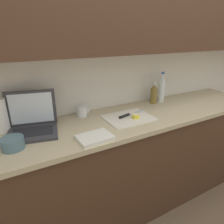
# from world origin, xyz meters

# --- Properties ---
(ground_plane) EXTENTS (12.00, 12.00, 0.00)m
(ground_plane) POSITION_xyz_m (0.00, 0.00, 0.00)
(ground_plane) COLOR brown
(ground_plane) RESTS_ON ground
(wall_back) EXTENTS (5.20, 0.38, 2.60)m
(wall_back) POSITION_xyz_m (-0.00, 0.23, 1.56)
(wall_back) COLOR white
(wall_back) RESTS_ON ground_plane
(counter_unit) EXTENTS (2.46, 0.60, 0.93)m
(counter_unit) POSITION_xyz_m (0.02, 0.00, 0.47)
(counter_unit) COLOR #472D1E
(counter_unit) RESTS_ON ground_plane
(laptop) EXTENTS (0.38, 0.33, 0.28)m
(laptop) POSITION_xyz_m (-0.90, 0.11, 0.99)
(laptop) COLOR #333338
(laptop) RESTS_ON counter_unit
(cutting_board) EXTENTS (0.38, 0.30, 0.01)m
(cutting_board) POSITION_xyz_m (-0.19, -0.02, 0.93)
(cutting_board) COLOR silver
(cutting_board) RESTS_ON counter_unit
(knife) EXTENTS (0.30, 0.10, 0.02)m
(knife) POSITION_xyz_m (-0.18, 0.01, 0.94)
(knife) COLOR silver
(knife) RESTS_ON cutting_board
(lemon_half_cut) EXTENTS (0.06, 0.06, 0.03)m
(lemon_half_cut) POSITION_xyz_m (-0.15, -0.06, 0.95)
(lemon_half_cut) COLOR yellow
(lemon_half_cut) RESTS_ON cutting_board
(bottle_green_soda) EXTENTS (0.07, 0.07, 0.30)m
(bottle_green_soda) POSITION_xyz_m (0.33, 0.18, 1.07)
(bottle_green_soda) COLOR silver
(bottle_green_soda) RESTS_ON counter_unit
(bottle_oil_tall) EXTENTS (0.07, 0.07, 0.21)m
(bottle_oil_tall) POSITION_xyz_m (0.24, 0.18, 1.02)
(bottle_oil_tall) COLOR olive
(bottle_oil_tall) RESTS_ON counter_unit
(measuring_cup) EXTENTS (0.11, 0.09, 0.09)m
(measuring_cup) POSITION_xyz_m (-0.50, 0.20, 0.97)
(measuring_cup) COLOR silver
(measuring_cup) RESTS_ON counter_unit
(bowl_white) EXTENTS (0.13, 0.13, 0.07)m
(bowl_white) POSITION_xyz_m (-1.05, -0.07, 0.96)
(bowl_white) COLOR slate
(bowl_white) RESTS_ON counter_unit
(dish_towel) EXTENTS (0.23, 0.17, 0.02)m
(dish_towel) POSITION_xyz_m (-0.57, -0.21, 0.94)
(dish_towel) COLOR silver
(dish_towel) RESTS_ON counter_unit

